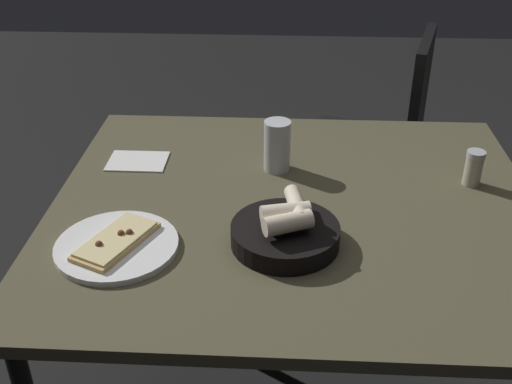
{
  "coord_description": "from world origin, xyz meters",
  "views": [
    {
      "loc": [
        -0.03,
        -1.31,
        1.54
      ],
      "look_at": [
        -0.1,
        -0.0,
        0.78
      ],
      "focal_mm": 43.72,
      "sensor_mm": 36.0,
      "label": 1
    }
  ],
  "objects_px": {
    "beer_glass": "(277,149)",
    "chair_near": "(384,131)",
    "pepper_shaker": "(473,170)",
    "pizza_plate": "(117,245)",
    "bread_basket": "(287,232)",
    "dining_table": "(294,223)"
  },
  "relations": [
    {
      "from": "beer_glass",
      "to": "chair_near",
      "type": "relative_size",
      "value": 0.16
    },
    {
      "from": "pepper_shaker",
      "to": "beer_glass",
      "type": "bearing_deg",
      "value": 173.6
    },
    {
      "from": "pizza_plate",
      "to": "pepper_shaker",
      "type": "bearing_deg",
      "value": 21.54
    },
    {
      "from": "pepper_shaker",
      "to": "bread_basket",
      "type": "bearing_deg",
      "value": -148.04
    },
    {
      "from": "pepper_shaker",
      "to": "chair_near",
      "type": "xyz_separation_m",
      "value": [
        -0.09,
        0.85,
        -0.28
      ]
    },
    {
      "from": "pizza_plate",
      "to": "chair_near",
      "type": "distance_m",
      "value": 1.42
    },
    {
      "from": "beer_glass",
      "to": "chair_near",
      "type": "distance_m",
      "value": 0.94
    },
    {
      "from": "bread_basket",
      "to": "beer_glass",
      "type": "xyz_separation_m",
      "value": [
        -0.03,
        0.35,
        0.03
      ]
    },
    {
      "from": "bread_basket",
      "to": "pepper_shaker",
      "type": "xyz_separation_m",
      "value": [
        0.47,
        0.3,
        0.01
      ]
    },
    {
      "from": "dining_table",
      "to": "pizza_plate",
      "type": "relative_size",
      "value": 4.43
    },
    {
      "from": "dining_table",
      "to": "beer_glass",
      "type": "xyz_separation_m",
      "value": [
        -0.05,
        0.18,
        0.12
      ]
    },
    {
      "from": "pizza_plate",
      "to": "beer_glass",
      "type": "xyz_separation_m",
      "value": [
        0.34,
        0.39,
        0.05
      ]
    },
    {
      "from": "pizza_plate",
      "to": "pepper_shaker",
      "type": "height_order",
      "value": "pepper_shaker"
    },
    {
      "from": "dining_table",
      "to": "beer_glass",
      "type": "relative_size",
      "value": 8.63
    },
    {
      "from": "beer_glass",
      "to": "chair_near",
      "type": "bearing_deg",
      "value": 62.54
    },
    {
      "from": "pizza_plate",
      "to": "dining_table",
      "type": "bearing_deg",
      "value": 28.34
    },
    {
      "from": "dining_table",
      "to": "beer_glass",
      "type": "distance_m",
      "value": 0.22
    },
    {
      "from": "bread_basket",
      "to": "beer_glass",
      "type": "distance_m",
      "value": 0.35
    },
    {
      "from": "beer_glass",
      "to": "dining_table",
      "type": "bearing_deg",
      "value": -74.58
    },
    {
      "from": "pizza_plate",
      "to": "chair_near",
      "type": "bearing_deg",
      "value": 57.54
    },
    {
      "from": "dining_table",
      "to": "chair_near",
      "type": "bearing_deg",
      "value": 69.54
    },
    {
      "from": "dining_table",
      "to": "chair_near",
      "type": "xyz_separation_m",
      "value": [
        0.36,
        0.97,
        -0.19
      ]
    }
  ]
}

